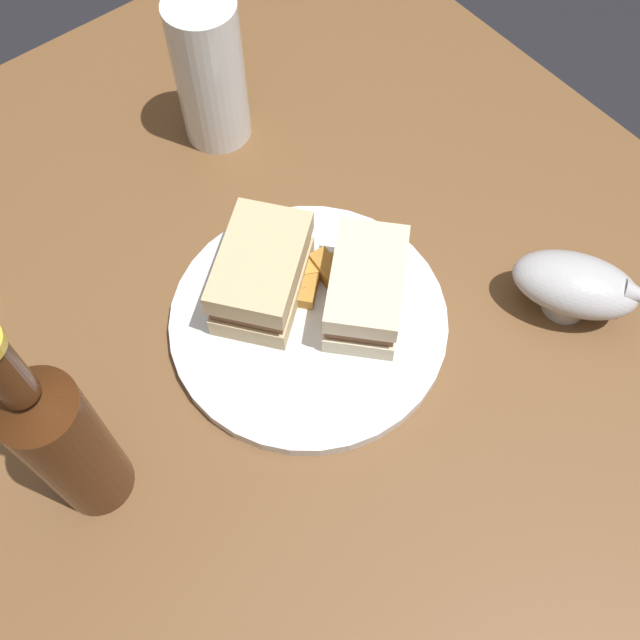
{
  "coord_description": "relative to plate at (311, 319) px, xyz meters",
  "views": [
    {
      "loc": [
        -0.25,
        0.21,
        1.38
      ],
      "look_at": [
        0.02,
        -0.0,
        0.77
      ],
      "focal_mm": 41.96,
      "sensor_mm": 36.0,
      "label": 1
    }
  ],
  "objects": [
    {
      "name": "sandwich_half_right",
      "position": [
        0.05,
        0.02,
        0.04
      ],
      "size": [
        0.13,
        0.14,
        0.06
      ],
      "color": "#CCB284",
      "rests_on": "plate"
    },
    {
      "name": "pint_glass",
      "position": [
        0.26,
        -0.07,
        0.07
      ],
      "size": [
        0.07,
        0.07,
        0.17
      ],
      "color": "white",
      "rests_on": "dining_table"
    },
    {
      "name": "gravy_boat",
      "position": [
        -0.14,
        -0.21,
        0.03
      ],
      "size": [
        0.14,
        0.12,
        0.06
      ],
      "color": "#B7B7BC",
      "rests_on": "dining_table"
    },
    {
      "name": "dining_table",
      "position": [
        -0.03,
        0.0,
        -0.38
      ],
      "size": [
        1.09,
        0.88,
        0.74
      ],
      "primitive_type": "cube",
      "color": "brown",
      "rests_on": "ground"
    },
    {
      "name": "sandwich_half_left",
      "position": [
        -0.02,
        -0.05,
        0.04
      ],
      "size": [
        0.13,
        0.13,
        0.06
      ],
      "color": "beige",
      "rests_on": "plate"
    },
    {
      "name": "potato_wedge_front",
      "position": [
        0.0,
        -0.07,
        0.02
      ],
      "size": [
        0.02,
        0.05,
        0.02
      ],
      "primitive_type": "cube",
      "rotation": [
        0.0,
        0.0,
        4.64
      ],
      "color": "gold",
      "rests_on": "plate"
    },
    {
      "name": "ground_plane",
      "position": [
        -0.03,
        0.0,
        -0.75
      ],
      "size": [
        6.0,
        6.0,
        0.0
      ],
      "primitive_type": "plane",
      "color": "black"
    },
    {
      "name": "cider_bottle",
      "position": [
        -0.01,
        0.24,
        0.1
      ],
      "size": [
        0.06,
        0.06,
        0.27
      ],
      "color": "#47230F",
      "rests_on": "dining_table"
    },
    {
      "name": "potato_wedge_left_edge",
      "position": [
        0.03,
        -0.04,
        0.02
      ],
      "size": [
        0.04,
        0.04,
        0.02
      ],
      "primitive_type": "cube",
      "rotation": [
        0.0,
        0.0,
        1.08
      ],
      "color": "gold",
      "rests_on": "plate"
    },
    {
      "name": "potato_wedge_middle",
      "position": [
        0.05,
        -0.01,
        0.01
      ],
      "size": [
        0.05,
        0.04,
        0.02
      ],
      "primitive_type": "cube",
      "rotation": [
        0.0,
        0.0,
        2.73
      ],
      "color": "#B77F33",
      "rests_on": "plate"
    },
    {
      "name": "potato_wedge_right_edge",
      "position": [
        0.03,
        -0.02,
        0.01
      ],
      "size": [
        0.05,
        0.05,
        0.01
      ],
      "primitive_type": "cube",
      "rotation": [
        0.0,
        0.0,
        5.42
      ],
      "color": "#B77F33",
      "rests_on": "plate"
    },
    {
      "name": "potato_wedge_back",
      "position": [
        0.03,
        -0.04,
        0.02
      ],
      "size": [
        0.04,
        0.02,
        0.02
      ],
      "primitive_type": "cube",
      "rotation": [
        0.0,
        0.0,
        3.05
      ],
      "color": "#B77F33",
      "rests_on": "plate"
    },
    {
      "name": "plate",
      "position": [
        0.0,
        0.0,
        0.0
      ],
      "size": [
        0.27,
        0.27,
        0.01
      ],
      "primitive_type": "cylinder",
      "color": "white",
      "rests_on": "dining_table"
    }
  ]
}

